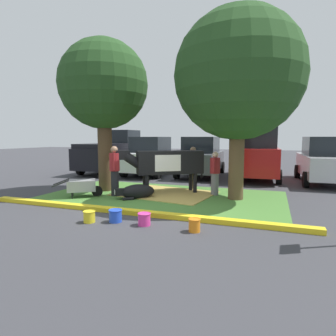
% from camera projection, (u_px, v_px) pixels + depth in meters
% --- Properties ---
extents(ground_plane, '(80.00, 80.00, 0.00)m').
position_uv_depth(ground_plane, '(144.00, 206.00, 8.27)').
color(ground_plane, '#38383D').
extents(grass_island, '(7.89, 4.46, 0.02)m').
position_uv_depth(grass_island, '(163.00, 196.00, 9.68)').
color(grass_island, '#477A33').
rests_on(grass_island, ground).
extents(curb_yellow, '(9.09, 0.24, 0.12)m').
position_uv_depth(curb_yellow, '(130.00, 212.00, 7.45)').
color(curb_yellow, yellow).
rests_on(curb_yellow, ground).
extents(hay_bedding, '(3.52, 2.85, 0.04)m').
position_uv_depth(hay_bedding, '(165.00, 194.00, 10.04)').
color(hay_bedding, tan).
rests_on(hay_bedding, ground).
extents(shade_tree_left, '(3.22, 3.22, 5.51)m').
position_uv_depth(shade_tree_left, '(104.00, 86.00, 10.30)').
color(shade_tree_left, '#4C3823').
rests_on(shade_tree_left, ground).
extents(shade_tree_right, '(4.00, 4.00, 5.91)m').
position_uv_depth(shade_tree_right, '(239.00, 76.00, 8.79)').
color(shade_tree_right, brown).
rests_on(shade_tree_right, ground).
extents(cow_holstein, '(2.79, 2.08, 1.56)m').
position_uv_depth(cow_holstein, '(167.00, 163.00, 10.05)').
color(cow_holstein, black).
rests_on(cow_holstein, ground).
extents(calf_lying, '(1.22, 1.07, 0.48)m').
position_uv_depth(calf_lying, '(137.00, 192.00, 9.25)').
color(calf_lying, black).
rests_on(calf_lying, ground).
extents(person_handler, '(0.34, 0.48, 1.71)m').
position_uv_depth(person_handler, '(115.00, 169.00, 9.61)').
color(person_handler, black).
rests_on(person_handler, ground).
extents(person_visitor_near, '(0.53, 0.34, 1.64)m').
position_uv_depth(person_visitor_near, '(193.00, 167.00, 10.86)').
color(person_visitor_near, '#9E7F5B').
rests_on(person_visitor_near, ground).
extents(person_visitor_far, '(0.34, 0.53, 1.51)m').
position_uv_depth(person_visitor_far, '(215.00, 172.00, 9.77)').
color(person_visitor_far, slate).
rests_on(person_visitor_far, ground).
extents(wheelbarrow, '(1.47, 1.23, 0.63)m').
position_uv_depth(wheelbarrow, '(82.00, 186.00, 9.50)').
color(wheelbarrow, gray).
rests_on(wheelbarrow, ground).
extents(bucket_yellow, '(0.29, 0.29, 0.27)m').
position_uv_depth(bucket_yellow, '(89.00, 216.00, 6.72)').
color(bucket_yellow, yellow).
rests_on(bucket_yellow, ground).
extents(bucket_blue, '(0.33, 0.33, 0.30)m').
position_uv_depth(bucket_blue, '(115.00, 215.00, 6.75)').
color(bucket_blue, blue).
rests_on(bucket_blue, ground).
extents(bucket_pink, '(0.31, 0.31, 0.28)m').
position_uv_depth(bucket_pink, '(144.00, 219.00, 6.49)').
color(bucket_pink, '#EA3893').
rests_on(bucket_pink, ground).
extents(bucket_orange, '(0.27, 0.27, 0.29)m').
position_uv_depth(bucket_orange, '(194.00, 225.00, 6.04)').
color(bucket_orange, orange).
rests_on(bucket_orange, ground).
extents(pickup_truck_black, '(2.38, 5.48, 2.42)m').
position_uv_depth(pickup_truck_black, '(114.00, 153.00, 16.56)').
color(pickup_truck_black, black).
rests_on(pickup_truck_black, ground).
extents(sedan_red, '(2.16, 4.47, 2.02)m').
position_uv_depth(sedan_red, '(151.00, 156.00, 15.28)').
color(sedan_red, silver).
rests_on(sedan_red, ground).
extents(hatchback_white, '(2.16, 4.47, 2.02)m').
position_uv_depth(hatchback_white, '(201.00, 157.00, 14.75)').
color(hatchback_white, '#4C5156').
rests_on(hatchback_white, ground).
extents(suv_dark_grey, '(2.26, 4.67, 2.52)m').
position_uv_depth(suv_dark_grey, '(257.00, 152.00, 13.68)').
color(suv_dark_grey, red).
rests_on(suv_dark_grey, ground).
extents(sedan_silver, '(2.16, 4.47, 2.02)m').
position_uv_depth(sedan_silver, '(325.00, 161.00, 12.38)').
color(sedan_silver, silver).
rests_on(sedan_silver, ground).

